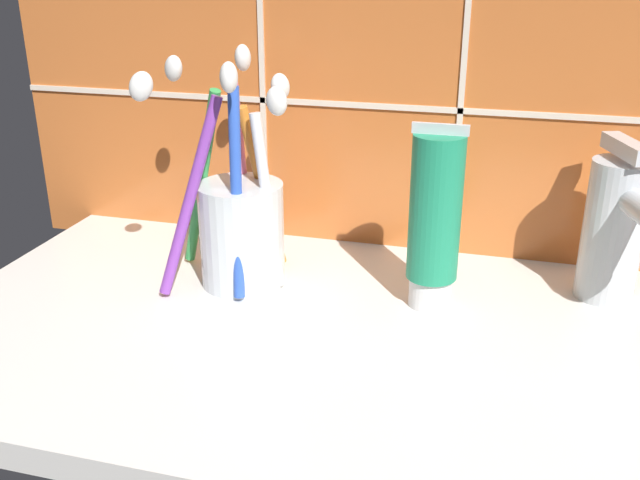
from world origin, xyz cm
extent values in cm
cube|color=silver|center=(0.00, 0.00, 1.00)|extent=(72.23, 35.34, 2.00)
cube|color=#C6662D|center=(0.00, 17.92, 20.11)|extent=(82.23, 1.50, 40.22)
cube|color=beige|center=(0.00, 17.07, 15.29)|extent=(82.23, 0.24, 0.50)
cube|color=beige|center=(-16.25, 17.07, 20.11)|extent=(0.50, 0.24, 40.22)
cube|color=beige|center=(1.81, 17.07, 20.11)|extent=(0.50, 0.24, 40.22)
cylinder|color=silver|center=(-14.42, 5.98, 6.34)|extent=(7.01, 7.01, 8.68)
cylinder|color=white|center=(-12.02, 5.76, 9.48)|extent=(2.93, 1.55, 14.27)
ellipsoid|color=white|center=(-10.96, 5.50, 17.64)|extent=(2.22, 1.74, 2.41)
cylinder|color=orange|center=(-13.34, 8.39, 9.60)|extent=(3.08, 4.57, 14.62)
ellipsoid|color=white|center=(-12.27, 10.33, 17.85)|extent=(2.20, 2.56, 2.56)
cylinder|color=pink|center=(-15.43, 9.02, 10.64)|extent=(1.22, 3.94, 16.65)
ellipsoid|color=white|center=(-15.58, 10.71, 19.97)|extent=(1.47, 2.16, 2.47)
cylinder|color=green|center=(-18.34, 7.27, 10.27)|extent=(5.76, 3.94, 16.02)
ellipsoid|color=white|center=(-20.92, 8.81, 19.18)|extent=(2.65, 2.30, 2.63)
cylinder|color=purple|center=(-17.47, 3.10, 10.19)|extent=(5.47, 4.15, 15.86)
ellipsoid|color=white|center=(-19.88, 1.45, 19.02)|extent=(2.63, 2.37, 2.62)
cylinder|color=blue|center=(-13.85, 3.80, 10.56)|extent=(1.90, 3.71, 16.47)
ellipsoid|color=white|center=(-13.41, 2.33, 19.80)|extent=(1.83, 2.32, 2.45)
cylinder|color=white|center=(1.30, 5.98, 3.24)|extent=(3.36, 3.36, 2.48)
cylinder|color=#1E8C60|center=(1.30, 5.98, 10.13)|extent=(3.95, 3.95, 11.30)
cube|color=silver|center=(1.30, 5.98, 16.18)|extent=(4.15, 0.36, 0.80)
cylinder|color=silver|center=(14.73, 11.29, 7.67)|extent=(4.66, 4.66, 11.35)
cube|color=silver|center=(14.73, 11.29, 14.35)|extent=(3.28, 6.13, 1.20)
camera|label=1|loc=(6.31, -45.04, 28.12)|focal=40.00mm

